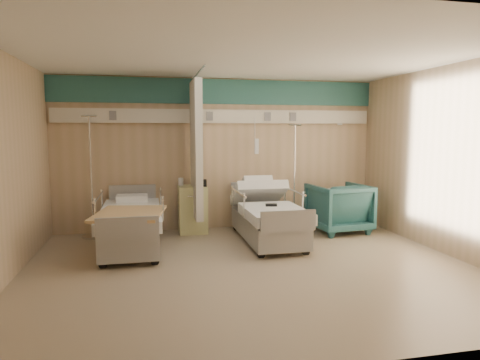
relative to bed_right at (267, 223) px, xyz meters
name	(u,v)px	position (x,y,z in m)	size (l,w,h in m)	color
ground	(251,268)	(-0.60, -1.30, -0.32)	(6.00, 5.00, 0.00)	gray
room_walls	(244,129)	(-0.63, -1.05, 1.55)	(6.04, 5.04, 2.82)	tan
bed_right	(267,223)	(0.00, 0.00, 0.00)	(1.00, 2.16, 0.63)	silver
bed_left	(131,229)	(-2.20, 0.00, 0.00)	(1.00, 2.16, 0.63)	silver
bedside_cabinet	(193,209)	(-1.15, 0.90, 0.11)	(0.50, 0.48, 0.85)	#CAC67E
visitor_armchair	(339,208)	(1.45, 0.39, 0.13)	(0.95, 0.98, 0.89)	#215053
waffle_blanket	(338,182)	(1.41, 0.36, 0.61)	(0.58, 0.51, 0.07)	silver
iv_stand_right	(294,207)	(0.76, 0.84, 0.09)	(0.35, 0.35, 1.96)	silver
iv_stand_left	(93,213)	(-2.87, 0.90, 0.11)	(0.37, 0.37, 2.10)	silver
call_remote	(271,205)	(0.00, -0.20, 0.33)	(0.18, 0.08, 0.04)	black
tan_blanket	(129,214)	(-2.20, -0.46, 0.33)	(0.91, 1.15, 0.04)	tan
toiletry_bag	(200,183)	(-1.02, 0.81, 0.60)	(0.23, 0.14, 0.12)	black
white_cup	(181,182)	(-1.35, 1.03, 0.60)	(0.09, 0.09, 0.14)	white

